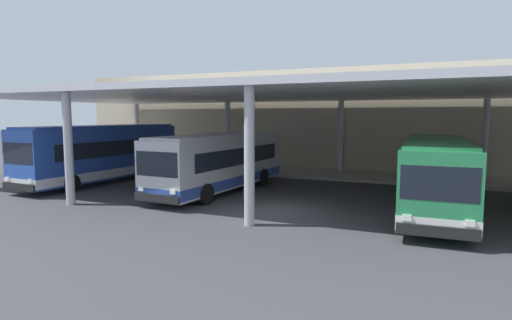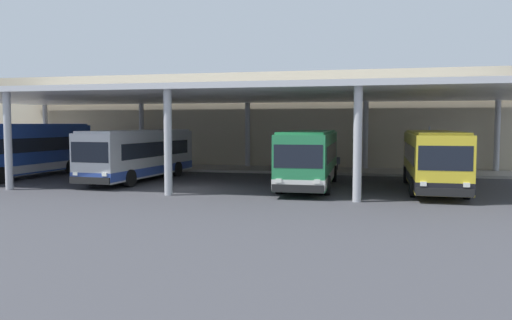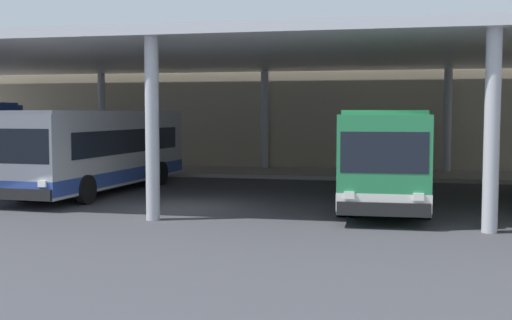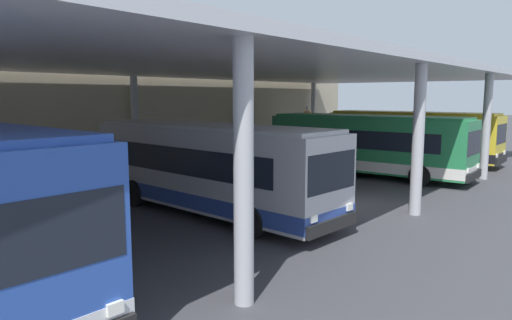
{
  "view_description": "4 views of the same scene",
  "coord_description": "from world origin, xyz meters",
  "px_view_note": "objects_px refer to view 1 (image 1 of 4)",
  "views": [
    {
      "loc": [
        6.41,
        -16.5,
        4.13
      ],
      "look_at": [
        -3.15,
        5.31,
        1.61
      ],
      "focal_mm": 28.96,
      "sensor_mm": 36.0,
      "label": 1
    },
    {
      "loc": [
        10.1,
        -26.01,
        3.56
      ],
      "look_at": [
        2.83,
        4.52,
        1.33
      ],
      "focal_mm": 35.66,
      "sensor_mm": 36.0,
      "label": 2
    },
    {
      "loc": [
        6.93,
        -20.14,
        3.12
      ],
      "look_at": [
        1.91,
        2.7,
        1.39
      ],
      "focal_mm": 45.8,
      "sensor_mm": 36.0,
      "label": 3
    },
    {
      "loc": [
        -16.05,
        -8.37,
        4.14
      ],
      "look_at": [
        -0.12,
        4.65,
        1.34
      ],
      "focal_mm": 32.9,
      "sensor_mm": 36.0,
      "label": 4
    }
  ],
  "objects_px": {
    "bus_second_bay": "(220,162)",
    "bus_middle_bay": "(435,175)",
    "trash_bin": "(404,170)",
    "bus_nearest_bay": "(104,153)",
    "bench_waiting": "(438,171)"
  },
  "relations": [
    {
      "from": "bus_nearest_bay",
      "to": "trash_bin",
      "type": "height_order",
      "value": "bus_nearest_bay"
    },
    {
      "from": "bus_nearest_bay",
      "to": "bus_second_bay",
      "type": "height_order",
      "value": "bus_nearest_bay"
    },
    {
      "from": "bus_middle_bay",
      "to": "trash_bin",
      "type": "xyz_separation_m",
      "value": [
        -1.87,
        9.21,
        -0.98
      ]
    },
    {
      "from": "bus_second_bay",
      "to": "trash_bin",
      "type": "xyz_separation_m",
      "value": [
        8.97,
        8.42,
        -0.98
      ]
    },
    {
      "from": "bus_second_bay",
      "to": "bus_middle_bay",
      "type": "relative_size",
      "value": 1.01
    },
    {
      "from": "bus_middle_bay",
      "to": "bench_waiting",
      "type": "xyz_separation_m",
      "value": [
        0.15,
        9.29,
        -0.99
      ]
    },
    {
      "from": "bus_second_bay",
      "to": "bench_waiting",
      "type": "xyz_separation_m",
      "value": [
        10.99,
        8.5,
        -0.99
      ]
    },
    {
      "from": "bus_middle_bay",
      "to": "trash_bin",
      "type": "height_order",
      "value": "bus_middle_bay"
    },
    {
      "from": "bus_nearest_bay",
      "to": "bus_middle_bay",
      "type": "distance_m",
      "value": 19.18
    },
    {
      "from": "bus_middle_bay",
      "to": "bench_waiting",
      "type": "relative_size",
      "value": 5.88
    },
    {
      "from": "bus_second_bay",
      "to": "bench_waiting",
      "type": "relative_size",
      "value": 5.92
    },
    {
      "from": "bus_nearest_bay",
      "to": "trash_bin",
      "type": "bearing_deg",
      "value": 25.97
    },
    {
      "from": "bus_nearest_bay",
      "to": "bench_waiting",
      "type": "distance_m",
      "value": 21.13
    },
    {
      "from": "bus_second_bay",
      "to": "bench_waiting",
      "type": "bearing_deg",
      "value": 37.72
    },
    {
      "from": "bench_waiting",
      "to": "trash_bin",
      "type": "distance_m",
      "value": 2.02
    }
  ]
}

